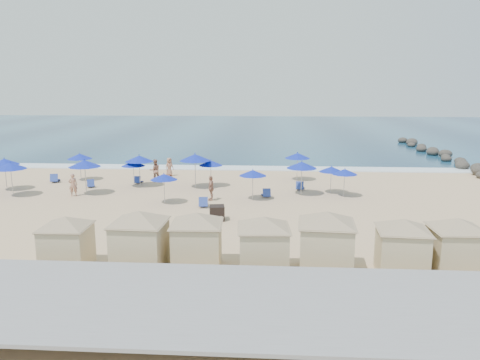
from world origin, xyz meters
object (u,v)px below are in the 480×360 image
trash_bin (217,213)px  cabana_4 (326,234)px  cabana_3 (264,238)px  umbrella_1 (10,166)px  cabana_1 (140,233)px  beachgoer_3 (169,167)px  umbrella_9 (297,156)px  umbrella_11 (345,172)px  umbrella_5 (195,157)px  umbrella_12 (331,169)px  cabana_6 (456,239)px  umbrella_7 (211,163)px  beachgoer_0 (73,185)px  umbrella_10 (302,165)px  beachgoer_2 (211,188)px  umbrella_6 (164,177)px  beachgoer_1 (155,170)px  umbrella_3 (85,163)px  cabana_2 (197,233)px  cabana_0 (66,236)px  umbrella_4 (133,164)px  umbrella_0 (4,162)px  umbrella_2 (80,156)px  umbrella_8 (253,173)px  cabana_5 (402,240)px

trash_bin → cabana_4: bearing=-63.1°
cabana_3 → umbrella_1: (-18.15, 12.96, 0.64)m
cabana_1 → beachgoer_3: bearing=98.9°
umbrella_1 → umbrella_9: (20.62, 7.10, -0.11)m
umbrella_11 → beachgoer_3: (-14.07, 6.87, -0.99)m
umbrella_5 → umbrella_12: 10.29m
umbrella_9 → beachgoer_3: bearing=174.0°
cabana_6 → umbrella_12: bearing=102.4°
trash_bin → beachgoer_3: size_ratio=0.53×
umbrella_12 → umbrella_7: bearing=168.7°
umbrella_12 → beachgoer_0: bearing=-173.5°
umbrella_10 → beachgoer_2: size_ratio=1.48×
umbrella_6 → umbrella_12: size_ratio=1.01×
beachgoer_1 → beachgoer_3: bearing=-130.1°
umbrella_3 → umbrella_12: bearing=4.9°
cabana_3 → umbrella_3: (-13.11, 13.82, 0.72)m
cabana_2 → cabana_6: bearing=0.3°
cabana_0 → umbrella_4: cabana_0 is taller
trash_bin → umbrella_5: size_ratio=0.31×
umbrella_0 → beachgoer_2: 16.08m
umbrella_7 → trash_bin: bearing=-80.6°
cabana_6 → umbrella_10: bearing=110.9°
umbrella_4 → umbrella_7: size_ratio=0.99×
trash_bin → umbrella_0: umbrella_0 is taller
umbrella_7 → cabana_3: bearing=-75.6°
umbrella_4 → umbrella_2: bearing=156.4°
umbrella_8 → umbrella_9: size_ratio=0.91×
cabana_5 → umbrella_4: bearing=134.5°
umbrella_11 → beachgoer_0: 19.36m
umbrella_0 → trash_bin: bearing=-22.6°
cabana_0 → umbrella_2: (-7.14, 18.85, 0.57)m
cabana_0 → umbrella_2: bearing=110.7°
trash_bin → umbrella_2: 16.93m
umbrella_1 → umbrella_3: 5.12m
umbrella_10 → umbrella_9: bearing=90.1°
umbrella_5 → umbrella_11: (11.02, -2.17, -0.58)m
cabana_5 → beachgoer_1: bearing=128.8°
cabana_5 → cabana_2: bearing=179.1°
beachgoer_0 → beachgoer_3: 9.56m
cabana_3 → beachgoer_1: bearing=116.1°
umbrella_0 → umbrella_11: 25.19m
cabana_1 → beachgoer_3: (-3.32, 21.13, -0.82)m
umbrella_12 → trash_bin: bearing=-135.0°
umbrella_5 → umbrella_11: umbrella_5 is taller
umbrella_7 → umbrella_11: umbrella_7 is taller
umbrella_9 → umbrella_10: (0.01, -5.37, 0.11)m
umbrella_10 → beachgoer_2: (-6.30, -2.06, -1.33)m
beachgoer_0 → cabana_0: bearing=91.8°
cabana_2 → umbrella_0: cabana_2 is taller
umbrella_12 → umbrella_8: bearing=-157.2°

